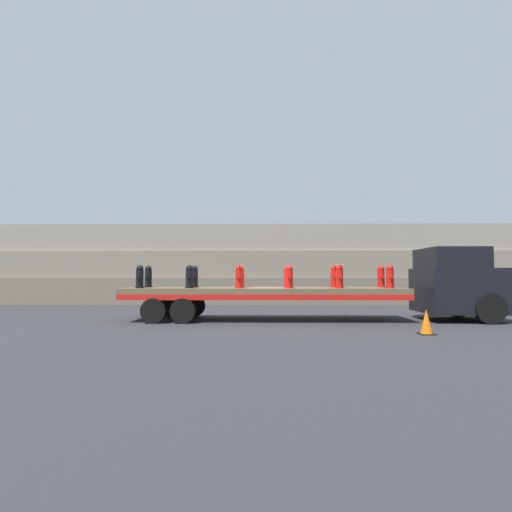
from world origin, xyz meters
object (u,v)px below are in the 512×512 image
object	(u,v)px
fire_hydrant_black_far_1	(194,277)
fire_hydrant_red_far_4	(334,277)
fire_hydrant_red_far_2	(241,277)
fire_hydrant_red_far_5	(381,277)
fire_hydrant_red_near_2	(239,277)
fire_hydrant_red_near_4	(339,277)
traffic_cone	(426,322)
fire_hydrant_black_far_0	(148,277)
fire_hydrant_red_far_3	(287,277)
truck_cab	(460,284)
fire_hydrant_black_near_1	(189,277)
fire_hydrant_black_near_0	(140,277)
flatbed_trailer	(251,293)
fire_hydrant_red_near_5	(390,277)
fire_hydrant_red_near_3	(289,277)

from	to	relation	value
fire_hydrant_black_far_1	fire_hydrant_red_far_4	world-z (taller)	same
fire_hydrant_red_far_2	fire_hydrant_red_far_5	bearing A→B (deg)	0.00
fire_hydrant_red_near_2	fire_hydrant_red_far_5	size ratio (longest dim) A/B	1.00
fire_hydrant_red_near_2	fire_hydrant_red_near_4	xyz separation A→B (m)	(3.61, 0.00, 0.00)
fire_hydrant_red_far_4	traffic_cone	bearing A→B (deg)	-65.70
fire_hydrant_red_near_4	fire_hydrant_black_far_0	bearing A→B (deg)	171.52
fire_hydrant_red_far_3	truck_cab	bearing A→B (deg)	-4.83
fire_hydrant_red_far_4	fire_hydrant_red_far_5	distance (m)	1.81
fire_hydrant_black_far_0	fire_hydrant_black_near_1	xyz separation A→B (m)	(1.81, -1.08, 0.00)
fire_hydrant_red_far_4	truck_cab	bearing A→B (deg)	-6.73
fire_hydrant_black_near_0	flatbed_trailer	bearing A→B (deg)	7.61
fire_hydrant_red_far_2	traffic_cone	xyz separation A→B (m)	(5.46, -4.10, -1.26)
truck_cab	fire_hydrant_red_far_4	xyz separation A→B (m)	(-4.56, 0.54, 0.25)
fire_hydrant_red_far_3	fire_hydrant_red_near_5	distance (m)	3.77
fire_hydrant_red_far_5	fire_hydrant_black_near_0	bearing A→B (deg)	-173.20
fire_hydrant_black_near_0	fire_hydrant_red_near_5	size ratio (longest dim) A/B	1.00
fire_hydrant_black_far_0	fire_hydrant_red_far_3	distance (m)	5.42
truck_cab	fire_hydrant_black_near_1	size ratio (longest dim) A/B	3.35
fire_hydrant_red_near_3	fire_hydrant_red_near_5	distance (m)	3.61
fire_hydrant_black_far_0	fire_hydrant_black_far_1	bearing A→B (deg)	0.00
fire_hydrant_red_near_3	fire_hydrant_red_far_2	bearing A→B (deg)	149.20
fire_hydrant_red_far_4	flatbed_trailer	bearing A→B (deg)	-170.43
fire_hydrant_red_far_3	fire_hydrant_red_far_2	bearing A→B (deg)	180.00
fire_hydrant_black_near_0	fire_hydrant_red_far_5	xyz separation A→B (m)	(9.03, 1.08, 0.00)
fire_hydrant_red_near_4	fire_hydrant_red_far_5	xyz separation A→B (m)	(1.81, 1.08, 0.00)
fire_hydrant_black_far_1	fire_hydrant_red_near_4	xyz separation A→B (m)	(5.42, -1.08, 0.00)
fire_hydrant_red_far_3	fire_hydrant_red_near_2	bearing A→B (deg)	-149.20
fire_hydrant_red_near_4	fire_hydrant_black_far_1	bearing A→B (deg)	168.76
fire_hydrant_red_far_3	fire_hydrant_red_far_4	bearing A→B (deg)	0.00
fire_hydrant_black_far_1	fire_hydrant_red_far_3	xyz separation A→B (m)	(3.61, 0.00, 0.00)
fire_hydrant_red_far_3	fire_hydrant_red_far_5	distance (m)	3.61
fire_hydrant_red_far_5	truck_cab	bearing A→B (deg)	-11.05
fire_hydrant_red_near_4	fire_hydrant_red_near_2	bearing A→B (deg)	180.00
fire_hydrant_red_near_2	fire_hydrant_black_far_1	bearing A→B (deg)	149.20
fire_hydrant_black_far_0	flatbed_trailer	bearing A→B (deg)	-7.61
flatbed_trailer	fire_hydrant_red_far_2	world-z (taller)	fire_hydrant_red_far_2
fire_hydrant_black_near_0	fire_hydrant_red_near_5	distance (m)	9.03
fire_hydrant_red_far_5	fire_hydrant_red_far_4	bearing A→B (deg)	180.00
fire_hydrant_red_far_2	fire_hydrant_red_near_4	bearing A→B (deg)	-16.60
fire_hydrant_red_far_2	fire_hydrant_red_far_4	xyz separation A→B (m)	(3.61, 0.00, 0.00)
fire_hydrant_red_far_2	fire_hydrant_red_far_4	world-z (taller)	same
fire_hydrant_black_far_0	fire_hydrant_red_far_4	size ratio (longest dim) A/B	1.00
fire_hydrant_black_near_1	fire_hydrant_red_near_4	world-z (taller)	same
traffic_cone	fire_hydrant_red_far_5	bearing A→B (deg)	90.61
fire_hydrant_red_far_5	fire_hydrant_red_near_5	bearing A→B (deg)	-90.00
fire_hydrant_black_far_1	fire_hydrant_red_near_3	bearing A→B (deg)	-16.60
fire_hydrant_black_near_0	traffic_cone	distance (m)	9.65
fire_hydrant_black_near_0	fire_hydrant_red_far_4	xyz separation A→B (m)	(7.22, 1.08, 0.00)
fire_hydrant_red_far_2	fire_hydrant_red_near_5	xyz separation A→B (m)	(5.42, -1.08, 0.00)
fire_hydrant_black_far_1	fire_hydrant_red_near_5	world-z (taller)	same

